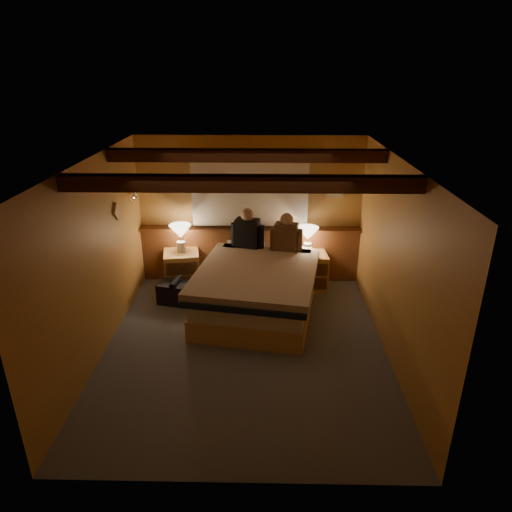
{
  "coord_description": "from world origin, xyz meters",
  "views": [
    {
      "loc": [
        0.24,
        -5.01,
        3.39
      ],
      "look_at": [
        0.13,
        0.4,
        1.11
      ],
      "focal_mm": 32.0,
      "sensor_mm": 36.0,
      "label": 1
    }
  ],
  "objects_px": {
    "nightstand_left": "(182,270)",
    "nightstand_right": "(309,271)",
    "person_left": "(248,231)",
    "person_right": "(286,235)",
    "lamp_right": "(308,235)",
    "bed": "(258,289)",
    "lamp_left": "(180,233)",
    "duffel_bag": "(177,292)"
  },
  "relations": [
    {
      "from": "nightstand_right",
      "to": "person_left",
      "type": "xyz_separation_m",
      "value": [
        -1.0,
        -0.0,
        0.68
      ]
    },
    {
      "from": "person_left",
      "to": "duffel_bag",
      "type": "bearing_deg",
      "value": -137.08
    },
    {
      "from": "lamp_left",
      "to": "duffel_bag",
      "type": "xyz_separation_m",
      "value": [
        -0.01,
        -0.58,
        -0.76
      ]
    },
    {
      "from": "nightstand_left",
      "to": "person_right",
      "type": "bearing_deg",
      "value": -14.08
    },
    {
      "from": "lamp_left",
      "to": "lamp_right",
      "type": "xyz_separation_m",
      "value": [
        2.02,
        0.03,
        -0.03
      ]
    },
    {
      "from": "bed",
      "to": "nightstand_right",
      "type": "xyz_separation_m",
      "value": [
        0.83,
        0.8,
        -0.08
      ]
    },
    {
      "from": "person_left",
      "to": "person_right",
      "type": "bearing_deg",
      "value": 4.56
    },
    {
      "from": "bed",
      "to": "lamp_left",
      "type": "xyz_separation_m",
      "value": [
        -1.24,
        0.82,
        0.55
      ]
    },
    {
      "from": "bed",
      "to": "nightstand_right",
      "type": "distance_m",
      "value": 1.15
    },
    {
      "from": "bed",
      "to": "nightstand_left",
      "type": "distance_m",
      "value": 1.48
    },
    {
      "from": "nightstand_left",
      "to": "lamp_left",
      "type": "distance_m",
      "value": 0.62
    },
    {
      "from": "nightstand_right",
      "to": "person_right",
      "type": "height_order",
      "value": "person_right"
    },
    {
      "from": "duffel_bag",
      "to": "bed",
      "type": "bearing_deg",
      "value": 0.85
    },
    {
      "from": "nightstand_right",
      "to": "lamp_right",
      "type": "bearing_deg",
      "value": 124.48
    },
    {
      "from": "duffel_bag",
      "to": "nightstand_right",
      "type": "bearing_deg",
      "value": 26.98
    },
    {
      "from": "lamp_right",
      "to": "person_right",
      "type": "height_order",
      "value": "person_right"
    },
    {
      "from": "person_right",
      "to": "duffel_bag",
      "type": "relative_size",
      "value": 1.04
    },
    {
      "from": "person_left",
      "to": "bed",
      "type": "bearing_deg",
      "value": -62.06
    },
    {
      "from": "nightstand_left",
      "to": "nightstand_right",
      "type": "distance_m",
      "value": 2.07
    },
    {
      "from": "lamp_right",
      "to": "person_left",
      "type": "distance_m",
      "value": 0.96
    },
    {
      "from": "bed",
      "to": "person_right",
      "type": "bearing_deg",
      "value": 67.64
    },
    {
      "from": "lamp_right",
      "to": "person_right",
      "type": "bearing_deg",
      "value": -153.38
    },
    {
      "from": "lamp_left",
      "to": "nightstand_left",
      "type": "bearing_deg",
      "value": -101.74
    },
    {
      "from": "bed",
      "to": "lamp_left",
      "type": "distance_m",
      "value": 1.59
    },
    {
      "from": "lamp_right",
      "to": "duffel_bag",
      "type": "distance_m",
      "value": 2.24
    },
    {
      "from": "nightstand_left",
      "to": "duffel_bag",
      "type": "xyz_separation_m",
      "value": [
        -0.0,
        -0.55,
        -0.13
      ]
    },
    {
      "from": "nightstand_left",
      "to": "nightstand_right",
      "type": "bearing_deg",
      "value": -9.98
    },
    {
      "from": "nightstand_left",
      "to": "lamp_left",
      "type": "relative_size",
      "value": 1.38
    },
    {
      "from": "nightstand_right",
      "to": "lamp_left",
      "type": "bearing_deg",
      "value": 173.97
    },
    {
      "from": "nightstand_left",
      "to": "lamp_right",
      "type": "height_order",
      "value": "lamp_right"
    },
    {
      "from": "duffel_bag",
      "to": "lamp_right",
      "type": "bearing_deg",
      "value": 28.73
    },
    {
      "from": "lamp_left",
      "to": "person_left",
      "type": "relative_size",
      "value": 0.69
    },
    {
      "from": "bed",
      "to": "lamp_left",
      "type": "bearing_deg",
      "value": 156.41
    },
    {
      "from": "bed",
      "to": "nightstand_left",
      "type": "height_order",
      "value": "bed"
    },
    {
      "from": "duffel_bag",
      "to": "person_left",
      "type": "bearing_deg",
      "value": 39.25
    },
    {
      "from": "bed",
      "to": "person_right",
      "type": "relative_size",
      "value": 3.79
    },
    {
      "from": "person_left",
      "to": "person_right",
      "type": "xyz_separation_m",
      "value": [
        0.6,
        -0.12,
        -0.02
      ]
    },
    {
      "from": "bed",
      "to": "person_left",
      "type": "distance_m",
      "value": 1.01
    },
    {
      "from": "nightstand_left",
      "to": "lamp_right",
      "type": "xyz_separation_m",
      "value": [
        2.03,
        0.06,
        0.59
      ]
    },
    {
      "from": "bed",
      "to": "nightstand_left",
      "type": "bearing_deg",
      "value": 157.46
    },
    {
      "from": "lamp_left",
      "to": "person_left",
      "type": "height_order",
      "value": "person_left"
    },
    {
      "from": "lamp_right",
      "to": "lamp_left",
      "type": "bearing_deg",
      "value": -179.1
    }
  ]
}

